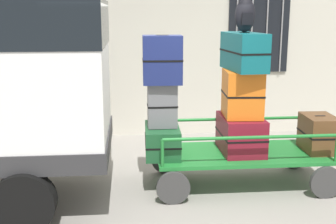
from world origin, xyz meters
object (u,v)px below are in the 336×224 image
(luggage_cart, at_px, (240,158))
(suitcase_left_bottom, at_px, (162,140))
(suitcase_midleft_bottom, at_px, (241,134))
(suitcase_midleft_middle, at_px, (242,94))
(suitcase_midleft_top, at_px, (244,52))
(suitcase_left_middle, at_px, (162,106))
(backpack, at_px, (245,15))
(suitcase_left_top, at_px, (162,60))
(suitcase_center_bottom, at_px, (319,133))

(luggage_cart, bearing_deg, suitcase_left_bottom, 178.75)
(suitcase_left_bottom, relative_size, suitcase_midleft_bottom, 1.01)
(suitcase_midleft_middle, bearing_deg, suitcase_midleft_top, 90.00)
(luggage_cart, xyz_separation_m, suitcase_midleft_top, (0.00, 0.04, 1.49))
(suitcase_left_middle, relative_size, backpack, 1.36)
(suitcase_left_middle, relative_size, suitcase_left_top, 0.93)
(suitcase_left_middle, distance_m, suitcase_left_top, 0.62)
(backpack, bearing_deg, suitcase_left_bottom, 178.96)
(suitcase_left_top, distance_m, suitcase_midleft_middle, 1.21)
(suitcase_midleft_middle, xyz_separation_m, backpack, (-0.01, -0.03, 1.05))
(suitcase_midleft_middle, bearing_deg, suitcase_left_middle, -177.85)
(suitcase_left_middle, xyz_separation_m, suitcase_midleft_bottom, (1.11, 0.05, -0.44))
(suitcase_midleft_bottom, bearing_deg, backpack, -105.99)
(suitcase_left_top, distance_m, backpack, 1.24)
(luggage_cart, height_order, suitcase_left_top, suitcase_left_top)
(suitcase_midleft_middle, bearing_deg, luggage_cart, -90.00)
(luggage_cart, distance_m, suitcase_left_top, 1.78)
(suitcase_midleft_middle, bearing_deg, backpack, -108.98)
(suitcase_left_bottom, xyz_separation_m, suitcase_left_top, (0.00, -0.06, 1.12))
(suitcase_midleft_middle, height_order, suitcase_center_bottom, suitcase_midleft_middle)
(suitcase_left_middle, distance_m, suitcase_midleft_middle, 1.12)
(suitcase_midleft_bottom, xyz_separation_m, suitcase_midleft_top, (0.00, -0.00, 1.15))
(suitcase_left_top, relative_size, backpack, 1.46)
(suitcase_left_bottom, relative_size, suitcase_midleft_top, 0.87)
(suitcase_left_bottom, xyz_separation_m, suitcase_midleft_top, (1.11, 0.01, 1.21))
(suitcase_left_bottom, distance_m, suitcase_midleft_top, 1.64)
(suitcase_left_top, bearing_deg, suitcase_left_bottom, 90.00)
(suitcase_midleft_middle, height_order, backpack, backpack)
(suitcase_center_bottom, bearing_deg, backpack, 178.29)
(suitcase_midleft_top, bearing_deg, luggage_cart, -90.00)
(suitcase_midleft_middle, height_order, suitcase_midleft_top, suitcase_midleft_top)
(suitcase_center_bottom, bearing_deg, luggage_cart, 178.50)
(suitcase_midleft_top, bearing_deg, backpack, -106.69)
(suitcase_midleft_middle, bearing_deg, suitcase_left_top, -176.55)
(suitcase_midleft_bottom, bearing_deg, suitcase_left_middle, -177.56)
(suitcase_left_top, relative_size, suitcase_center_bottom, 1.02)
(backpack, bearing_deg, suitcase_center_bottom, -1.71)
(suitcase_midleft_bottom, bearing_deg, suitcase_center_bottom, -3.49)
(suitcase_left_bottom, height_order, backpack, backpack)
(suitcase_left_middle, distance_m, backpack, 1.62)
(luggage_cart, relative_size, suitcase_center_bottom, 3.90)
(suitcase_left_middle, height_order, suitcase_midleft_middle, suitcase_midleft_middle)
(suitcase_left_top, distance_m, suitcase_midleft_bottom, 1.53)
(suitcase_midleft_bottom, relative_size, suitcase_midleft_top, 0.87)
(suitcase_midleft_bottom, distance_m, suitcase_center_bottom, 1.11)
(suitcase_left_bottom, height_order, suitcase_midleft_bottom, suitcase_midleft_bottom)
(suitcase_left_bottom, bearing_deg, suitcase_midleft_middle, 0.45)
(suitcase_left_bottom, bearing_deg, luggage_cart, -1.25)
(suitcase_left_middle, xyz_separation_m, suitcase_center_bottom, (2.21, -0.02, -0.44))
(suitcase_left_top, distance_m, suitcase_midleft_top, 1.11)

